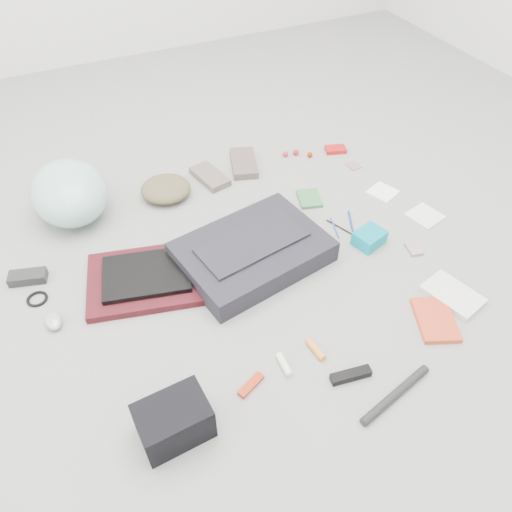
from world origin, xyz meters
name	(u,v)px	position (x,y,z in m)	size (l,w,h in m)	color
ground_plane	(256,266)	(0.00, 0.00, 0.00)	(4.00, 4.00, 0.00)	slate
messenger_bag	(252,252)	(0.00, 0.03, 0.04)	(0.51, 0.36, 0.09)	black
bag_flap	(252,242)	(0.00, 0.03, 0.09)	(0.39, 0.18, 0.01)	black
laptop_sleeve	(147,279)	(-0.38, 0.09, 0.01)	(0.41, 0.30, 0.03)	#3E0E13
laptop	(146,274)	(-0.38, 0.09, 0.04)	(0.29, 0.21, 0.02)	black
bike_helmet	(69,193)	(-0.53, 0.57, 0.11)	(0.29, 0.36, 0.22)	#A1D7CB
beanie	(166,189)	(-0.17, 0.53, 0.04)	(0.21, 0.20, 0.07)	brown
mitten_left	(210,177)	(0.04, 0.57, 0.01)	(0.10, 0.19, 0.03)	#63574E
mitten_right	(244,163)	(0.22, 0.60, 0.02)	(0.11, 0.21, 0.03)	brown
power_brick	(28,277)	(-0.75, 0.27, 0.02)	(0.13, 0.06, 0.03)	black
cable_coil	(37,299)	(-0.74, 0.17, 0.01)	(0.07, 0.07, 0.01)	black
mouse	(53,320)	(-0.71, 0.04, 0.02)	(0.05, 0.09, 0.03)	#9B9CAA
camera_bag	(174,421)	(-0.46, -0.48, 0.06)	(0.19, 0.13, 0.12)	black
multitool	(251,385)	(-0.22, -0.44, 0.01)	(0.09, 0.03, 0.01)	#9F210A
toiletry_tube_white	(284,364)	(-0.10, -0.42, 0.01)	(0.02, 0.02, 0.08)	beige
toiletry_tube_orange	(316,349)	(0.01, -0.41, 0.01)	(0.02, 0.02, 0.08)	orange
u_lock	(351,375)	(0.06, -0.54, 0.01)	(0.12, 0.03, 0.02)	black
bike_pump	(395,394)	(0.14, -0.65, 0.01)	(0.03, 0.03, 0.28)	black
book_red	(435,320)	(0.42, -0.48, 0.01)	(0.12, 0.18, 0.02)	#D64324
book_white	(453,295)	(0.54, -0.42, 0.01)	(0.13, 0.19, 0.02)	beige
notepad	(309,199)	(0.36, 0.25, 0.01)	(0.09, 0.12, 0.01)	#316936
pen_blue	(335,228)	(0.37, 0.05, 0.00)	(0.01, 0.01, 0.12)	#274697
pen_black	(339,227)	(0.38, 0.05, 0.00)	(0.01, 0.01, 0.12)	black
pen_navy	(351,224)	(0.44, 0.05, 0.00)	(0.01, 0.01, 0.15)	navy
accordion_wallet	(369,238)	(0.44, -0.07, 0.03)	(0.11, 0.09, 0.06)	#02859A
card_deck	(414,249)	(0.57, -0.18, 0.01)	(0.05, 0.07, 0.01)	#A38691
napkin_top	(383,192)	(0.67, 0.16, 0.00)	(0.11, 0.11, 0.01)	white
napkin_bottom	(425,216)	(0.73, -0.04, 0.00)	(0.12, 0.12, 0.01)	silver
lollipop_a	(285,154)	(0.42, 0.59, 0.01)	(0.03, 0.03, 0.03)	#B11E35
lollipop_b	(296,152)	(0.48, 0.58, 0.01)	(0.03, 0.03, 0.03)	#AE1017
lollipop_c	(310,155)	(0.52, 0.53, 0.01)	(0.03, 0.03, 0.03)	#9C1702
altoids_tin	(336,149)	(0.66, 0.52, 0.01)	(0.09, 0.06, 0.02)	#B21314
stamp_sheet	(353,166)	(0.67, 0.38, 0.00)	(0.05, 0.06, 0.00)	#97647A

